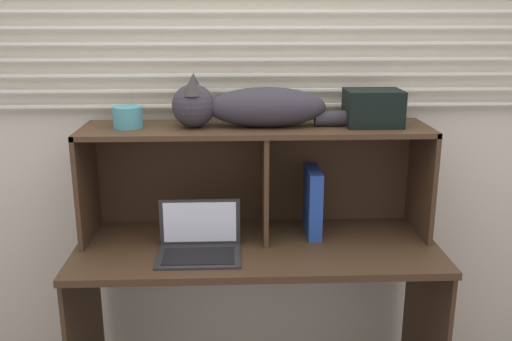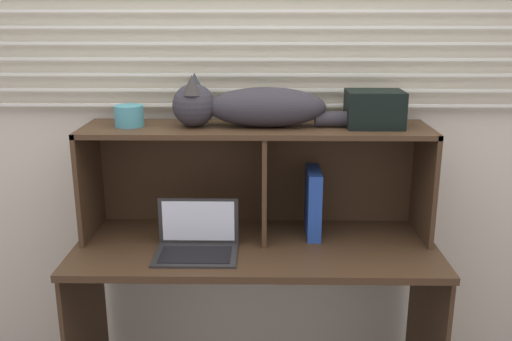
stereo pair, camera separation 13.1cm
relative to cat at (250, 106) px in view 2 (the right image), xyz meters
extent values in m
cube|color=beige|center=(0.02, 0.23, -0.05)|extent=(4.40, 0.04, 2.50)
cube|color=silver|center=(0.02, 0.18, -0.02)|extent=(3.43, 0.02, 0.01)
cube|color=silver|center=(0.02, 0.18, 0.05)|extent=(3.43, 0.02, 0.01)
cube|color=silver|center=(0.02, 0.18, 0.11)|extent=(3.43, 0.02, 0.01)
cube|color=silver|center=(0.02, 0.18, 0.18)|extent=(3.43, 0.02, 0.01)
cube|color=silver|center=(0.02, 0.18, 0.25)|extent=(3.43, 0.02, 0.01)
cube|color=silver|center=(0.02, 0.18, 0.32)|extent=(3.43, 0.02, 0.01)
cube|color=silver|center=(0.02, 0.18, 0.39)|extent=(3.43, 0.02, 0.01)
cube|color=#402D1B|center=(0.02, -0.12, -0.59)|extent=(1.54, 0.62, 0.03)
cube|color=#402D1B|center=(-0.74, -0.12, -0.96)|extent=(0.02, 0.56, 0.70)
cube|color=#402D1B|center=(0.79, -0.12, -0.96)|extent=(0.02, 0.56, 0.70)
cube|color=#402D1B|center=(0.02, 0.00, -0.10)|extent=(1.49, 0.35, 0.02)
cube|color=#402D1B|center=(-0.71, 0.00, -0.33)|extent=(0.02, 0.35, 0.49)
cube|color=#402D1B|center=(0.76, 0.00, -0.33)|extent=(0.02, 0.35, 0.49)
cube|color=#402D1B|center=(0.06, 0.00, -0.34)|extent=(0.02, 0.33, 0.47)
cube|color=#3F2C19|center=(0.02, 0.17, -0.33)|extent=(1.49, 0.01, 0.49)
ellipsoid|color=#2F2D33|center=(0.07, 0.00, 0.00)|extent=(0.51, 0.19, 0.17)
sphere|color=#2F2D33|center=(-0.24, 0.00, 0.00)|extent=(0.18, 0.18, 0.18)
cone|color=#34302E|center=(-0.24, -0.05, 0.10)|extent=(0.08, 0.08, 0.08)
cone|color=#2D3236|center=(-0.24, 0.05, 0.10)|extent=(0.08, 0.08, 0.08)
cylinder|color=#2F2D33|center=(0.43, 0.00, -0.05)|extent=(0.31, 0.07, 0.07)
cube|color=#272727|center=(-0.22, -0.25, -0.57)|extent=(0.34, 0.24, 0.01)
cube|color=#272727|center=(-0.22, -0.13, -0.47)|extent=(0.34, 0.01, 0.20)
cube|color=white|center=(-0.22, -0.13, -0.47)|extent=(0.30, 0.00, 0.18)
cube|color=black|center=(-0.22, -0.26, -0.57)|extent=(0.29, 0.17, 0.00)
cube|color=#21459D|center=(0.28, 0.00, -0.43)|extent=(0.06, 0.23, 0.30)
cube|color=brown|center=(-0.25, -0.01, -0.57)|extent=(0.15, 0.21, 0.02)
cube|color=gray|center=(-0.26, 0.00, -0.55)|extent=(0.15, 0.21, 0.01)
cylinder|color=teal|center=(-0.52, 0.00, -0.04)|extent=(0.12, 0.12, 0.09)
cube|color=black|center=(0.52, 0.00, -0.01)|extent=(0.24, 0.18, 0.15)
camera|label=1|loc=(-0.07, -2.35, 0.39)|focal=39.45mm
camera|label=2|loc=(0.06, -2.36, 0.39)|focal=39.45mm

